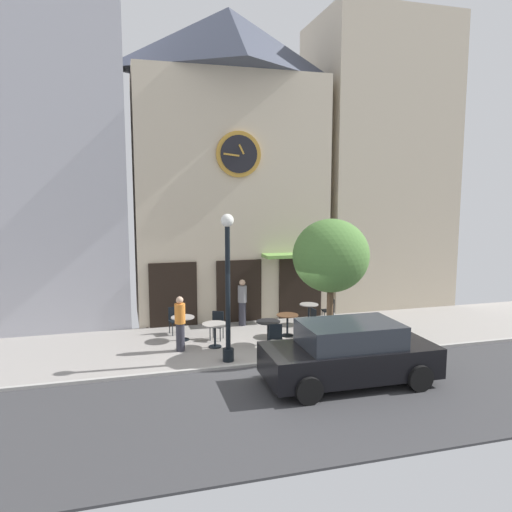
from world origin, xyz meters
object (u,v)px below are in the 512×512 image
object	(u,v)px
street_lamp	(228,288)
cafe_table_center	(183,323)
cafe_table_near_door	(309,310)
pedestrian_grey	(242,302)
cafe_chair_outer	(217,323)
parked_car_black	(349,353)
cafe_table_near_curb	(287,321)
cafe_chair_right_end	(276,335)
cafe_chair_facing_wall	(311,320)
cafe_table_center_left	(268,327)
cafe_table_rightmost	(215,330)
cafe_chair_under_awning	(175,318)
cafe_chair_left_end	(330,308)
street_tree	(331,256)
pedestrian_orange	(180,323)

from	to	relation	value
street_lamp	cafe_table_center	bearing A→B (deg)	113.09
cafe_table_near_door	pedestrian_grey	xyz separation A→B (m)	(-2.37, 0.47, 0.35)
street_lamp	cafe_chair_outer	world-z (taller)	street_lamp
cafe_table_near_door	parked_car_black	distance (m)	5.54
cafe_table_center	pedestrian_grey	bearing A→B (deg)	27.90
cafe_table_near_curb	cafe_chair_right_end	distance (m)	1.78
cafe_chair_facing_wall	street_lamp	bearing A→B (deg)	-151.51
cafe_table_near_door	cafe_table_center_left	bearing A→B (deg)	-138.05
cafe_table_rightmost	parked_car_black	xyz separation A→B (m)	(2.70, -3.69, 0.20)
cafe_table_near_curb	cafe_chair_under_awning	bearing A→B (deg)	160.20
cafe_table_rightmost	cafe_table_near_curb	xyz separation A→B (m)	(2.55, 0.53, -0.04)
street_lamp	cafe_table_near_curb	xyz separation A→B (m)	(2.42, 1.86, -1.60)
pedestrian_grey	parked_car_black	distance (m)	6.04
cafe_table_near_door	pedestrian_grey	bearing A→B (deg)	168.73
cafe_chair_under_awning	cafe_chair_right_end	xyz separation A→B (m)	(2.67, -2.82, 0.00)
cafe_table_near_curb	cafe_chair_facing_wall	xyz separation A→B (m)	(0.78, -0.13, 0.01)
cafe_table_near_door	cafe_chair_left_end	xyz separation A→B (m)	(0.81, -0.04, 0.02)
pedestrian_grey	parked_car_black	xyz separation A→B (m)	(1.28, -5.90, -0.10)
cafe_table_center	parked_car_black	world-z (taller)	parked_car_black
street_tree	cafe_table_near_door	xyz separation A→B (m)	(0.55, 3.03, -2.38)
cafe_chair_under_awning	parked_car_black	world-z (taller)	parked_car_black
cafe_table_center	cafe_chair_right_end	distance (m)	3.20
street_lamp	cafe_table_center_left	world-z (taller)	street_lamp
cafe_table_center	cafe_table_near_door	xyz separation A→B (m)	(4.66, 0.74, -0.05)
cafe_table_center	pedestrian_orange	world-z (taller)	pedestrian_orange
cafe_table_near_door	pedestrian_orange	size ratio (longest dim) A/B	0.44
cafe_chair_under_awning	cafe_chair_outer	distance (m)	1.61
cafe_table_near_curb	pedestrian_grey	bearing A→B (deg)	124.02
cafe_chair_outer	cafe_chair_left_end	bearing A→B (deg)	11.14
cafe_table_center_left	pedestrian_grey	size ratio (longest dim) A/B	0.46
cafe_table_near_curb	pedestrian_orange	bearing A→B (deg)	-170.75
cafe_chair_left_end	pedestrian_grey	xyz separation A→B (m)	(-3.19, 0.51, 0.33)
cafe_table_center	cafe_table_rightmost	world-z (taller)	cafe_table_center
cafe_table_center_left	cafe_chair_outer	bearing A→B (deg)	144.48
cafe_table_center_left	cafe_chair_left_end	size ratio (longest dim) A/B	0.85
cafe_table_center	cafe_chair_left_end	distance (m)	5.52
cafe_table_center_left	cafe_chair_facing_wall	distance (m)	1.77
cafe_table_rightmost	pedestrian_grey	xyz separation A→B (m)	(1.42, 2.20, 0.31)
cafe_table_rightmost	cafe_chair_under_awning	bearing A→B (deg)	119.49
pedestrian_orange	pedestrian_grey	xyz separation A→B (m)	(2.49, 2.26, 0.00)
cafe_chair_under_awning	pedestrian_grey	size ratio (longest dim) A/B	0.54
street_tree	cafe_table_center_left	bearing A→B (deg)	144.89
cafe_chair_outer	parked_car_black	bearing A→B (deg)	-61.36
cafe_chair_left_end	parked_car_black	distance (m)	5.72
cafe_table_near_curb	cafe_chair_right_end	size ratio (longest dim) A/B	0.81
cafe_table_near_door	pedestrian_orange	xyz separation A→B (m)	(-4.86, -1.79, 0.35)
cafe_table_center	cafe_table_near_curb	bearing A→B (deg)	-7.71
street_lamp	pedestrian_orange	xyz separation A→B (m)	(-1.20, 1.28, -1.26)
cafe_table_rightmost	cafe_table_near_door	size ratio (longest dim) A/B	1.07
parked_car_black	street_lamp	bearing A→B (deg)	137.50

